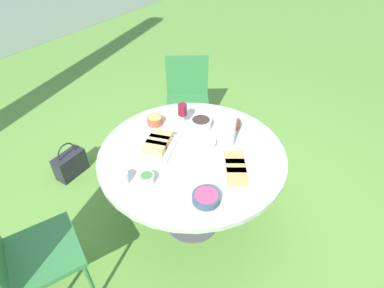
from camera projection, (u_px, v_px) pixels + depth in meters
name	position (u px, v px, depth m)	size (l,w,h in m)	color
ground_plane	(192.00, 220.00, 2.51)	(40.00, 40.00, 0.00)	#5B8C38
dining_table	(192.00, 162.00, 2.10)	(1.27, 1.27, 0.76)	#4C4C51
chair_near_left	(188.00, 94.00, 3.14)	(0.59, 0.60, 0.89)	#2D6B38
chair_near_right	(23.00, 253.00, 1.70)	(0.57, 0.58, 0.89)	#2D6B38
water_pitcher	(227.00, 130.00, 2.03)	(0.12, 0.11, 0.22)	silver
wine_glass	(182.00, 110.00, 2.22)	(0.07, 0.07, 0.17)	silver
platter_bread_main	(158.00, 144.00, 2.05)	(0.35, 0.29, 0.07)	white
platter_charcuterie	(235.00, 169.00, 1.85)	(0.40, 0.34, 0.06)	white
bowl_fries	(155.00, 120.00, 2.27)	(0.12, 0.12, 0.06)	#B74733
bowl_salad	(147.00, 178.00, 1.79)	(0.09, 0.09, 0.06)	silver
bowl_olives	(201.00, 123.00, 2.24)	(0.16, 0.16, 0.06)	silver
bowl_dip_red	(206.00, 197.00, 1.68)	(0.16, 0.16, 0.05)	#334256
bowl_dip_cream	(205.00, 143.00, 2.06)	(0.15, 0.15, 0.04)	silver
bowl_roasted_veg	(231.00, 123.00, 2.25)	(0.14, 0.14, 0.06)	#B74733
cup_water_near	(123.00, 178.00, 1.77)	(0.07, 0.07, 0.08)	silver
handbag	(70.00, 164.00, 2.87)	(0.30, 0.14, 0.37)	#232328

